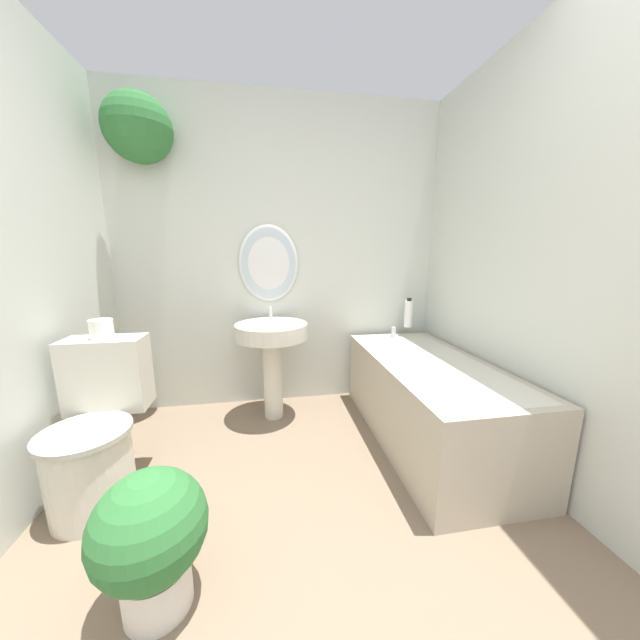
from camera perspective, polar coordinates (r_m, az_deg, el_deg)
The scene contains 8 objects.
wall_back at distance 2.60m, azimuth -10.49°, elevation 14.17°, with size 2.63×0.43×2.40m.
wall_right at distance 2.01m, azimuth 36.00°, elevation 8.79°, with size 0.06×2.48×2.40m.
toilet at distance 2.02m, azimuth -34.86°, elevation -16.30°, with size 0.39×0.58×0.79m.
pedestal_sink at distance 2.39m, azimuth -8.54°, elevation -4.39°, with size 0.53×0.53×0.83m.
bathtub at distance 2.30m, azimuth 18.72°, elevation -13.05°, with size 0.68×1.46×0.63m.
shampoo_bottle at distance 2.76m, azimuth 15.46°, elevation 1.14°, with size 0.07×0.07×0.24m.
potted_plant at distance 1.42m, azimuth -27.80°, elevation -30.75°, with size 0.38×0.38×0.51m.
toilet_paper_roll at distance 2.02m, azimuth -34.33°, elevation -1.32°, with size 0.11×0.11×0.10m.
Camera 1 is at (-0.15, -0.24, 1.22)m, focal length 18.00 mm.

